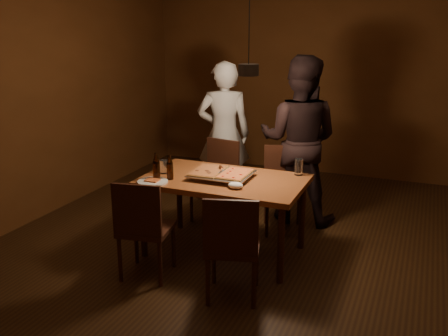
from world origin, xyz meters
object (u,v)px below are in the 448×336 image
at_px(chair_far_left, 218,172).
at_px(chair_near_left, 142,221).
at_px(diner_dark, 299,140).
at_px(pendant_lamp, 249,69).
at_px(chair_near_right, 232,239).
at_px(beer_bottle_b, 170,167).
at_px(diner_white, 224,134).
at_px(pizza_tray, 222,176).
at_px(beer_bottle_a, 156,166).
at_px(dining_table, 224,186).
at_px(plate_slice, 153,181).
at_px(chair_far_right, 284,180).

bearing_deg(chair_far_left, chair_near_left, 99.47).
xyz_separation_m(diner_dark, pendant_lamp, (-0.22, -1.05, 0.85)).
bearing_deg(chair_near_right, diner_dark, 73.39).
xyz_separation_m(beer_bottle_b, diner_white, (-0.08, 1.51, -0.00)).
xyz_separation_m(pizza_tray, beer_bottle_a, (-0.54, -0.27, 0.10)).
bearing_deg(beer_bottle_a, diner_white, 89.12).
bearing_deg(beer_bottle_b, diner_dark, 56.48).
xyz_separation_m(chair_near_right, beer_bottle_b, (-0.85, 0.58, 0.33)).
relative_size(dining_table, beer_bottle_a, 5.89).
height_order(chair_far_left, diner_dark, diner_dark).
relative_size(dining_table, pizza_tray, 2.73).
distance_m(chair_near_left, diner_dark, 2.08).
bearing_deg(pendant_lamp, dining_table, -163.70).
height_order(plate_slice, diner_white, diner_white).
bearing_deg(dining_table, chair_far_right, 66.13).
xyz_separation_m(chair_far_left, plate_slice, (-0.15, -1.17, 0.22)).
bearing_deg(dining_table, plate_slice, -146.52).
distance_m(beer_bottle_b, diner_white, 1.51).
relative_size(diner_dark, pendant_lamp, 1.66).
bearing_deg(chair_far_left, pizza_tray, 126.01).
xyz_separation_m(beer_bottle_b, pendant_lamp, (0.66, 0.28, 0.90)).
distance_m(chair_far_left, chair_near_right, 1.79).
distance_m(dining_table, plate_slice, 0.67).
distance_m(diner_white, pendant_lamp, 1.69).
xyz_separation_m(chair_far_left, pizza_tray, (0.38, -0.81, 0.24)).
relative_size(chair_far_right, plate_slice, 1.94).
distance_m(chair_far_left, pendant_lamp, 1.56).
height_order(chair_far_right, diner_dark, diner_dark).
distance_m(dining_table, chair_far_left, 0.91).
height_order(dining_table, chair_far_left, chair_far_left).
relative_size(chair_near_left, beer_bottle_b, 2.10).
bearing_deg(diner_dark, diner_white, -12.91).
distance_m(chair_far_right, beer_bottle_a, 1.46).
bearing_deg(chair_near_right, pizza_tray, 102.02).
relative_size(chair_far_left, beer_bottle_a, 1.92).
distance_m(chair_near_left, beer_bottle_a, 0.60).
xyz_separation_m(chair_near_left, diner_dark, (0.86, 1.86, 0.38)).
distance_m(chair_far_left, pizza_tray, 0.93).
bearing_deg(plate_slice, beer_bottle_a, 94.40).
height_order(chair_near_right, pendant_lamp, pendant_lamp).
bearing_deg(diner_dark, chair_near_right, 87.09).
xyz_separation_m(beer_bottle_a, pendant_lamp, (0.77, 0.34, 0.88)).
bearing_deg(chair_far_left, plate_slice, 93.50).
relative_size(diner_white, diner_dark, 0.94).
relative_size(chair_far_left, beer_bottle_b, 2.12).
relative_size(pizza_tray, beer_bottle_b, 2.38).
height_order(dining_table, chair_near_right, chair_near_right).
height_order(chair_far_left, pizza_tray, chair_far_left).
xyz_separation_m(chair_far_right, beer_bottle_b, (-0.81, -1.02, 0.33)).
bearing_deg(diner_dark, plate_slice, 54.38).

